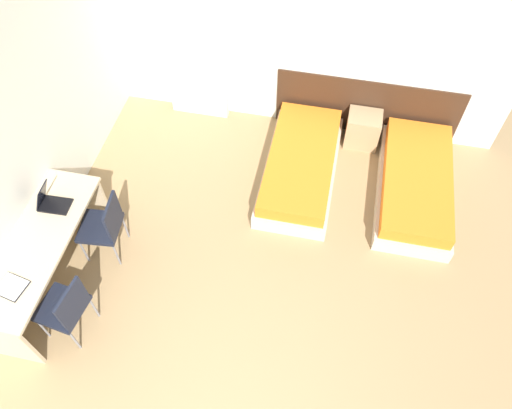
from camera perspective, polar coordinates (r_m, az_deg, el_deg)
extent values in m
cube|color=silver|center=(6.46, 3.87, 18.55)|extent=(5.72, 0.05, 2.70)
cube|color=silver|center=(5.68, -24.94, 7.03)|extent=(0.05, 5.40, 2.70)
cube|color=#382316|center=(6.98, 12.52, 10.75)|extent=(2.44, 0.03, 0.87)
cube|color=beige|center=(6.51, 5.06, 3.92)|extent=(0.89, 1.91, 0.21)
cube|color=orange|center=(6.37, 5.18, 5.06)|extent=(0.81, 1.83, 0.18)
cube|color=beige|center=(6.61, 17.54, 1.78)|extent=(0.89, 1.91, 0.21)
cube|color=orange|center=(6.46, 17.96, 2.84)|extent=(0.81, 1.83, 0.18)
cube|color=tan|center=(6.95, 12.10, 8.41)|extent=(0.44, 0.37, 0.49)
cube|color=silver|center=(7.26, -6.47, 12.18)|extent=(0.81, 0.12, 0.57)
cube|color=#C6B28E|center=(5.54, -23.79, -4.11)|extent=(0.62, 1.88, 0.04)
cube|color=#C6B28E|center=(5.57, -26.59, -14.03)|extent=(0.56, 0.04, 0.73)
cube|color=#C6B28E|center=(6.24, -19.07, 0.95)|extent=(0.56, 0.04, 0.73)
cube|color=black|center=(5.81, -17.40, -2.52)|extent=(0.48, 0.48, 0.05)
cube|color=black|center=(5.55, -16.06, -1.35)|extent=(0.07, 0.39, 0.43)
cylinder|color=slate|center=(5.98, -19.04, -5.07)|extent=(0.02, 0.02, 0.42)
cylinder|color=slate|center=(6.16, -18.01, -2.11)|extent=(0.02, 0.02, 0.42)
cylinder|color=slate|center=(5.85, -15.64, -5.51)|extent=(0.02, 0.02, 0.42)
cylinder|color=slate|center=(6.03, -14.70, -2.47)|extent=(0.02, 0.02, 0.42)
cube|color=black|center=(5.43, -21.31, -10.94)|extent=(0.49, 0.49, 0.05)
cube|color=black|center=(5.13, -20.26, -10.60)|extent=(0.08, 0.39, 0.43)
cylinder|color=slate|center=(5.68, -23.17, -12.83)|extent=(0.02, 0.02, 0.42)
cylinder|color=slate|center=(5.77, -21.15, -9.74)|extent=(0.02, 0.02, 0.42)
cylinder|color=slate|center=(5.51, -20.00, -14.34)|extent=(0.02, 0.02, 0.42)
cylinder|color=slate|center=(5.60, -18.00, -11.12)|extent=(0.02, 0.02, 0.42)
cube|color=black|center=(5.73, -21.94, -0.08)|extent=(0.33, 0.23, 0.02)
cube|color=black|center=(5.66, -23.31, 1.00)|extent=(0.14, 0.22, 0.30)
cube|color=black|center=(5.34, -26.15, -8.46)|extent=(0.31, 0.29, 0.01)
cube|color=white|center=(5.34, -26.19, -8.41)|extent=(0.29, 0.27, 0.01)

